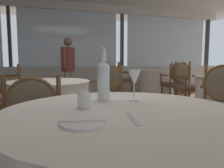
# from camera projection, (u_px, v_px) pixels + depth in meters

# --- Properties ---
(ground_plane) EXTENTS (14.13, 14.13, 0.00)m
(ground_plane) POSITION_uv_depth(u_px,v_px,m) (102.00, 140.00, 2.69)
(ground_plane) COLOR brown
(window_wall_far) EXTENTS (10.69, 0.14, 2.78)m
(window_wall_far) POSITION_uv_depth(u_px,v_px,m) (70.00, 58.00, 6.46)
(window_wall_far) COLOR beige
(window_wall_far) RESTS_ON ground_plane
(side_plate) EXTENTS (0.18, 0.18, 0.01)m
(side_plate) POSITION_uv_depth(u_px,v_px,m) (83.00, 123.00, 0.82)
(side_plate) COLOR white
(side_plate) RESTS_ON foreground_table
(butter_knife) EXTENTS (0.19, 0.05, 0.00)m
(butter_knife) POSITION_uv_depth(u_px,v_px,m) (83.00, 122.00, 0.82)
(butter_knife) COLOR silver
(butter_knife) RESTS_ON foreground_table
(dinner_fork) EXTENTS (0.05, 0.21, 0.00)m
(dinner_fork) POSITION_uv_depth(u_px,v_px,m) (133.00, 118.00, 0.89)
(dinner_fork) COLOR silver
(dinner_fork) RESTS_ON foreground_table
(water_bottle) EXTENTS (0.08, 0.08, 0.33)m
(water_bottle) POSITION_uv_depth(u_px,v_px,m) (104.00, 79.00, 1.32)
(water_bottle) COLOR white
(water_bottle) RESTS_ON foreground_table
(wine_glass) EXTENTS (0.09, 0.09, 0.20)m
(wine_glass) POSITION_uv_depth(u_px,v_px,m) (134.00, 78.00, 1.28)
(wine_glass) COLOR white
(wine_glass) RESTS_ON foreground_table
(water_tumbler) EXTENTS (0.07, 0.07, 0.09)m
(water_tumbler) POSITION_uv_depth(u_px,v_px,m) (84.00, 100.00, 1.11)
(water_tumbler) COLOR white
(water_tumbler) RESTS_ON foreground_table
(background_table_0) EXTENTS (1.04, 1.04, 0.76)m
(background_table_0) POSITION_uv_depth(u_px,v_px,m) (49.00, 110.00, 2.69)
(background_table_0) COLOR white
(background_table_0) RESTS_ON ground_plane
(dining_chair_0_1) EXTENTS (0.57, 0.51, 0.89)m
(dining_chair_0_1) POSITION_uv_depth(u_px,v_px,m) (36.00, 119.00, 1.75)
(dining_chair_0_1) COLOR brown
(dining_chair_0_1) RESTS_ON ground_plane
(dining_chair_0_2) EXTENTS (0.61, 0.64, 0.94)m
(dining_chair_0_2) POSITION_uv_depth(u_px,v_px,m) (107.00, 90.00, 3.28)
(dining_chair_0_2) COLOR brown
(dining_chair_0_2) RESTS_ON ground_plane
(dining_chair_1_2) EXTENTS (0.51, 0.57, 0.95)m
(dining_chair_1_2) POSITION_uv_depth(u_px,v_px,m) (13.00, 82.00, 4.55)
(dining_chair_1_2) COLOR brown
(dining_chair_1_2) RESTS_ON ground_plane
(background_table_2) EXTENTS (1.09, 1.09, 0.76)m
(background_table_2) POSITION_uv_depth(u_px,v_px,m) (157.00, 84.00, 5.87)
(background_table_2) COLOR white
(background_table_2) RESTS_ON ground_plane
(dining_chair_2_0) EXTENTS (0.64, 0.66, 0.99)m
(dining_chair_2_0) POSITION_uv_depth(u_px,v_px,m) (124.00, 76.00, 6.14)
(dining_chair_2_0) COLOR brown
(dining_chair_2_0) RESTS_ON ground_plane
(dining_chair_2_1) EXTENTS (0.56, 0.50, 0.95)m
(dining_chair_2_1) POSITION_uv_depth(u_px,v_px,m) (176.00, 81.00, 4.91)
(dining_chair_2_1) COLOR brown
(dining_chair_2_1) RESTS_ON ground_plane
(dining_chair_2_2) EXTENTS (0.62, 0.64, 0.97)m
(dining_chair_2_2) POSITION_uv_depth(u_px,v_px,m) (176.00, 76.00, 6.51)
(dining_chair_2_2) COLOR brown
(dining_chair_2_2) RESTS_ON ground_plane
(dining_chair_3_1) EXTENTS (0.59, 0.53, 1.00)m
(dining_chair_3_1) POSITION_uv_depth(u_px,v_px,m) (186.00, 81.00, 4.43)
(dining_chair_3_1) COLOR brown
(dining_chair_3_1) RESTS_ON ground_plane
(dining_chair_3_2) EXTENTS (0.65, 0.66, 0.97)m
(dining_chair_3_2) POSITION_uv_depth(u_px,v_px,m) (223.00, 96.00, 2.69)
(dining_chair_3_2) COLOR brown
(dining_chair_3_2) RESTS_ON ground_plane
(diner_person_0) EXTENTS (0.34, 0.48, 1.57)m
(diner_person_0) POSITION_uv_depth(u_px,v_px,m) (68.00, 66.00, 5.08)
(diner_person_0) COLOR gray
(diner_person_0) RESTS_ON ground_plane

